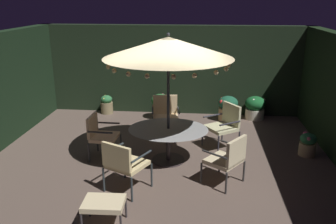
{
  "coord_description": "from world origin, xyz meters",
  "views": [
    {
      "loc": [
        0.82,
        -6.7,
        3.22
      ],
      "look_at": [
        0.17,
        -0.22,
        1.08
      ],
      "focal_mm": 37.1,
      "sensor_mm": 36.0,
      "label": 1
    }
  ],
  "objects": [
    {
      "name": "patio_chair_east",
      "position": [
        -0.04,
        1.26,
        0.57
      ],
      "size": [
        0.73,
        0.65,
        0.97
      ],
      "color": "#292D34",
      "rests_on": "ground_plane"
    },
    {
      "name": "patio_dining_table",
      "position": [
        0.17,
        -0.16,
        0.57
      ],
      "size": [
        1.62,
        1.36,
        0.72
      ],
      "color": "#31292B",
      "rests_on": "ground_plane"
    },
    {
      "name": "patio_chair_north",
      "position": [
        1.33,
        -1.02,
        0.54
      ],
      "size": [
        0.82,
        0.83,
        0.93
      ],
      "color": "#2F2E2D",
      "rests_on": "ground_plane"
    },
    {
      "name": "patio_chair_northeast",
      "position": [
        1.36,
        0.66,
        0.58
      ],
      "size": [
        0.85,
        0.85,
        1.0
      ],
      "color": "#2D2C35",
      "rests_on": "ground_plane"
    },
    {
      "name": "potted_plant_left_near",
      "position": [
        -1.93,
        2.79,
        0.27
      ],
      "size": [
        0.35,
        0.35,
        0.54
      ],
      "color": "olive",
      "rests_on": "ground_plane"
    },
    {
      "name": "potted_plant_back_left",
      "position": [
        1.56,
        2.49,
        0.36
      ],
      "size": [
        0.53,
        0.53,
        0.69
      ],
      "color": "tan",
      "rests_on": "ground_plane"
    },
    {
      "name": "potted_plant_right_near",
      "position": [
        2.32,
        2.72,
        0.33
      ],
      "size": [
        0.56,
        0.56,
        0.64
      ],
      "color": "beige",
      "rests_on": "ground_plane"
    },
    {
      "name": "patio_umbrella",
      "position": [
        0.17,
        -0.16,
        2.34
      ],
      "size": [
        2.5,
        2.5,
        2.62
      ],
      "color": "#2C2E33",
      "rests_on": "ground_plane"
    },
    {
      "name": "hedge_backdrop_rear",
      "position": [
        0.0,
        3.15,
        1.26
      ],
      "size": [
        7.72,
        0.3,
        2.52
      ],
      "primitive_type": "cube",
      "color": "black",
      "rests_on": "ground_plane"
    },
    {
      "name": "potted_plant_right_far",
      "position": [
        -0.3,
        2.46,
        0.38
      ],
      "size": [
        0.52,
        0.52,
        0.71
      ],
      "color": "#AD5D49",
      "rests_on": "ground_plane"
    },
    {
      "name": "ground_plane",
      "position": [
        0.0,
        0.0,
        -0.01
      ],
      "size": [
        7.72,
        6.6,
        0.02
      ],
      "primitive_type": "cube",
      "color": "brown"
    },
    {
      "name": "patio_chair_southeast",
      "position": [
        -1.26,
        -0.13,
        0.54
      ],
      "size": [
        0.58,
        0.61,
        0.92
      ],
      "color": "#2E2C2D",
      "rests_on": "ground_plane"
    },
    {
      "name": "ottoman_footrest",
      "position": [
        -0.55,
        -2.42,
        0.36
      ],
      "size": [
        0.62,
        0.47,
        0.41
      ],
      "color": "#2E2A2C",
      "rests_on": "ground_plane"
    },
    {
      "name": "potted_plant_back_center",
      "position": [
        3.12,
        0.39,
        0.26
      ],
      "size": [
        0.35,
        0.35,
        0.5
      ],
      "color": "tan",
      "rests_on": "ground_plane"
    },
    {
      "name": "patio_chair_south",
      "position": [
        -0.47,
        -1.46,
        0.57
      ],
      "size": [
        0.84,
        0.83,
        0.95
      ],
      "color": "#293134",
      "rests_on": "ground_plane"
    }
  ]
}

